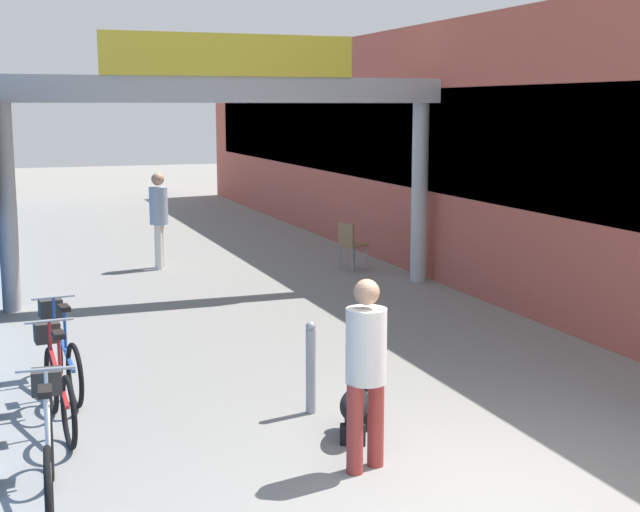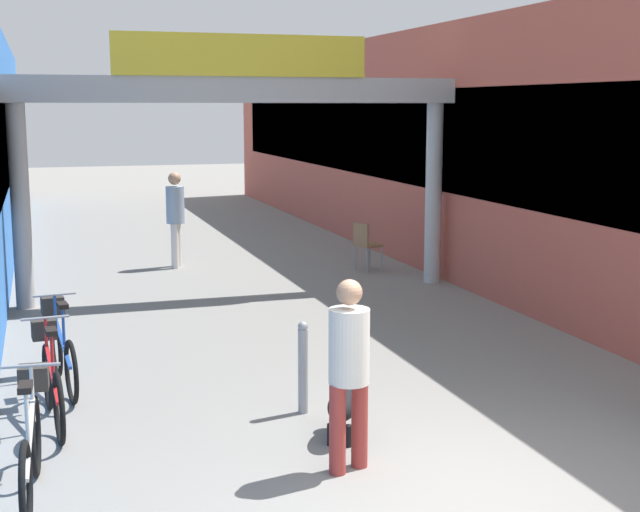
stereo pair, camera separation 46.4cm
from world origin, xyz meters
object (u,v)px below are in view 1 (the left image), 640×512
(pedestrian_with_dog, at_px, (366,363))
(bicycle_blue_third, at_px, (62,351))
(cafe_chair_wood_nearer, at_px, (350,242))
(bollard_post_metal, at_px, (311,367))
(bicycle_silver_nearest, at_px, (49,447))
(pedestrian_carrying_crate, at_px, (159,214))
(bicycle_red_second, at_px, (57,382))
(dog_on_leash, at_px, (356,402))

(pedestrian_with_dog, distance_m, bicycle_blue_third, 3.81)
(pedestrian_with_dog, xyz_separation_m, cafe_chair_wood_nearer, (3.30, 8.51, -0.39))
(pedestrian_with_dog, height_order, bicycle_blue_third, pedestrian_with_dog)
(bollard_post_metal, bearing_deg, bicycle_silver_nearest, -155.06)
(bicycle_silver_nearest, relative_size, bicycle_blue_third, 1.00)
(pedestrian_carrying_crate, distance_m, bicycle_red_second, 8.34)
(pedestrian_carrying_crate, xyz_separation_m, cafe_chair_wood_nearer, (3.27, -1.41, -0.50))
(pedestrian_carrying_crate, height_order, bollard_post_metal, pedestrian_carrying_crate)
(pedestrian_carrying_crate, relative_size, dog_on_leash, 2.46)
(bicycle_silver_nearest, distance_m, bicycle_blue_third, 2.79)
(bicycle_red_second, bearing_deg, bicycle_silver_nearest, -95.99)
(pedestrian_with_dog, relative_size, bollard_post_metal, 1.75)
(bicycle_silver_nearest, bearing_deg, cafe_chair_wood_nearer, 54.72)
(bicycle_red_second, bearing_deg, pedestrian_carrying_crate, 73.38)
(bollard_post_metal, bearing_deg, pedestrian_with_dog, -91.43)
(bicycle_silver_nearest, distance_m, bollard_post_metal, 2.82)
(dog_on_leash, relative_size, bollard_post_metal, 0.78)
(bicycle_blue_third, bearing_deg, pedestrian_with_dog, -53.96)
(pedestrian_with_dog, bearing_deg, bicycle_silver_nearest, 173.60)
(pedestrian_with_dog, distance_m, cafe_chair_wood_nearer, 9.14)
(dog_on_leash, xyz_separation_m, bicycle_silver_nearest, (-2.74, -0.46, 0.11))
(pedestrian_carrying_crate, xyz_separation_m, bicycle_red_second, (-2.38, -7.97, -0.60))
(pedestrian_with_dog, bearing_deg, dog_on_leash, 73.69)
(pedestrian_carrying_crate, bearing_deg, bollard_post_metal, -89.98)
(pedestrian_with_dog, xyz_separation_m, dog_on_leash, (0.22, 0.74, -0.61))
(dog_on_leash, height_order, cafe_chair_wood_nearer, cafe_chair_wood_nearer)
(bicycle_blue_third, bearing_deg, cafe_chair_wood_nearer, 44.64)
(bicycle_red_second, bearing_deg, pedestrian_with_dog, -39.74)
(cafe_chair_wood_nearer, bearing_deg, bicycle_red_second, -130.72)
(dog_on_leash, xyz_separation_m, bicycle_blue_third, (-2.44, 2.32, 0.11))
(pedestrian_carrying_crate, bearing_deg, dog_on_leash, -88.86)
(pedestrian_carrying_crate, relative_size, cafe_chair_wood_nearer, 2.02)
(pedestrian_with_dog, relative_size, bicycle_silver_nearest, 0.97)
(cafe_chair_wood_nearer, bearing_deg, pedestrian_carrying_crate, 156.66)
(dog_on_leash, xyz_separation_m, cafe_chair_wood_nearer, (3.08, 7.77, 0.22))
(pedestrian_with_dog, height_order, pedestrian_carrying_crate, pedestrian_carrying_crate)
(bicycle_red_second, bearing_deg, bollard_post_metal, -11.34)
(bicycle_blue_third, distance_m, cafe_chair_wood_nearer, 7.77)
(pedestrian_with_dog, bearing_deg, cafe_chair_wood_nearer, 68.80)
(pedestrian_with_dog, bearing_deg, bicycle_red_second, 140.26)
(bicycle_silver_nearest, xyz_separation_m, bollard_post_metal, (2.56, 1.19, 0.04))
(bollard_post_metal, height_order, cafe_chair_wood_nearer, bollard_post_metal)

